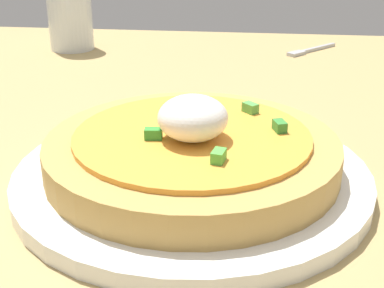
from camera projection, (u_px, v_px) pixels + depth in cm
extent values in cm
cube|color=tan|center=(135.00, 160.00, 47.72)|extent=(102.50, 82.87, 2.10)
cylinder|color=white|center=(192.00, 175.00, 41.22)|extent=(27.35, 27.35, 1.33)
cylinder|color=tan|center=(192.00, 153.00, 40.45)|extent=(22.35, 22.35, 2.49)
cylinder|color=gold|center=(192.00, 136.00, 39.87)|extent=(17.93, 17.93, 0.40)
ellipsoid|color=white|center=(193.00, 118.00, 38.18)|extent=(5.13, 5.13, 3.27)
cube|color=#51B941|center=(219.00, 156.00, 35.12)|extent=(1.42, 1.04, 0.80)
cube|color=#2D842F|center=(171.00, 109.00, 43.45)|extent=(0.97, 1.38, 0.80)
cube|color=#34842F|center=(201.00, 114.00, 42.47)|extent=(1.48, 1.46, 0.80)
cube|color=#378A36|center=(280.00, 126.00, 40.04)|extent=(1.47, 1.17, 0.80)
cube|color=#52A949|center=(250.00, 108.00, 43.77)|extent=(1.48, 1.46, 0.80)
cube|color=green|center=(153.00, 134.00, 38.66)|extent=(0.90, 1.34, 0.80)
cylinder|color=silver|center=(70.00, 13.00, 79.82)|extent=(6.63, 6.63, 10.95)
cylinder|color=#C28519|center=(70.00, 16.00, 80.02)|extent=(5.83, 5.83, 9.16)
cube|color=#B7B7BC|center=(318.00, 48.00, 81.39)|extent=(6.02, 5.71, 0.50)
cube|color=#B7B7BC|center=(296.00, 54.00, 78.30)|extent=(3.00, 2.94, 0.50)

